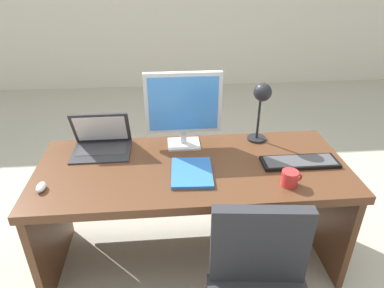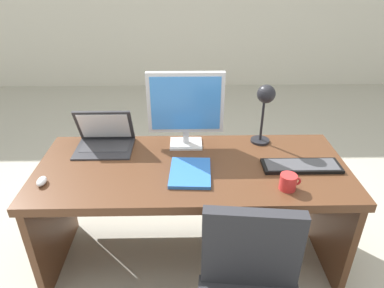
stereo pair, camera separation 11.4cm
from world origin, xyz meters
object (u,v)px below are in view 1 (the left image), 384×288
(mouse, at_px, (41,187))
(coffee_mug, at_px, (290,178))
(desk_lamp, at_px, (262,100))
(book, at_px, (192,173))
(monitor, at_px, (183,106))
(keyboard, at_px, (300,162))
(desk, at_px, (192,187))
(laptop, at_px, (101,138))

(mouse, xyz_separation_m, coffee_mug, (1.27, -0.07, 0.02))
(desk_lamp, relative_size, book, 1.30)
(mouse, height_order, desk_lamp, desk_lamp)
(monitor, distance_m, mouse, 0.90)
(coffee_mug, bearing_deg, monitor, 137.23)
(keyboard, bearing_deg, monitor, 156.57)
(monitor, xyz_separation_m, coffee_mug, (0.52, -0.48, -0.22))
(desk, height_order, keyboard, keyboard)
(desk, bearing_deg, book, -95.41)
(desk, bearing_deg, keyboard, -6.89)
(monitor, bearing_deg, desk, -80.79)
(desk_lamp, bearing_deg, laptop, -179.40)
(keyboard, xyz_separation_m, mouse, (-1.40, -0.13, 0.01))
(coffee_mug, bearing_deg, laptop, 155.04)
(keyboard, bearing_deg, book, -175.09)
(coffee_mug, bearing_deg, keyboard, 56.66)
(desk, relative_size, keyboard, 4.05)
(keyboard, distance_m, book, 0.63)
(laptop, distance_m, keyboard, 1.19)
(monitor, bearing_deg, laptop, -179.59)
(coffee_mug, bearing_deg, mouse, 177.04)
(laptop, bearing_deg, book, -32.23)
(desk_lamp, xyz_separation_m, coffee_mug, (0.04, -0.49, -0.24))
(keyboard, bearing_deg, desk, 173.11)
(coffee_mug, bearing_deg, desk_lamp, 95.00)
(mouse, relative_size, coffee_mug, 0.75)
(keyboard, bearing_deg, mouse, -174.61)
(mouse, bearing_deg, book, 5.77)
(monitor, bearing_deg, book, -86.35)
(desk, xyz_separation_m, monitor, (-0.03, 0.21, 0.45))
(monitor, xyz_separation_m, keyboard, (0.65, -0.28, -0.26))
(laptop, xyz_separation_m, mouse, (-0.25, -0.41, -0.05))
(book, bearing_deg, monitor, 93.65)
(mouse, xyz_separation_m, desk_lamp, (1.23, 0.42, 0.26))
(desk, distance_m, mouse, 0.84)
(laptop, distance_m, coffee_mug, 1.13)
(book, distance_m, coffee_mug, 0.52)
(monitor, height_order, mouse, monitor)
(mouse, distance_m, coffee_mug, 1.28)
(laptop, relative_size, mouse, 4.18)
(laptop, height_order, book, laptop)
(keyboard, xyz_separation_m, desk_lamp, (-0.17, 0.29, 0.27))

